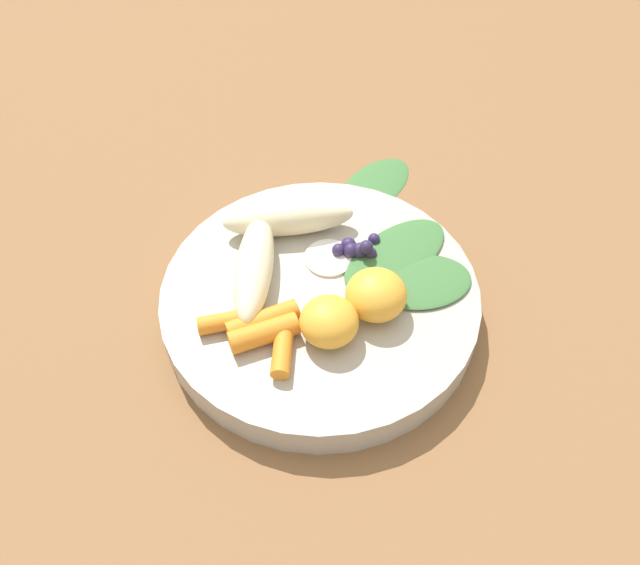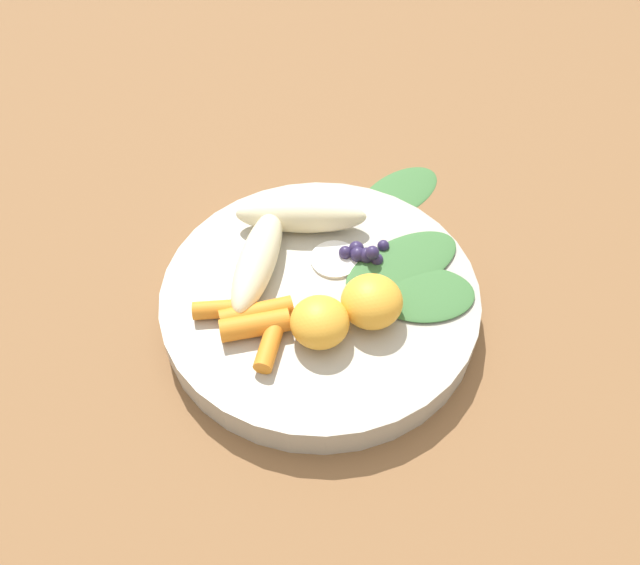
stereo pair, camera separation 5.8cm
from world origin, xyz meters
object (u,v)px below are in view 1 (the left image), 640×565
(banana_peeled_right, at_px, (291,217))
(bowl, at_px, (320,301))
(kale_leaf_stray, at_px, (375,184))
(banana_peeled_left, at_px, (254,267))
(orange_segment_near, at_px, (376,295))

(banana_peeled_right, bearing_deg, bowl, 103.16)
(kale_leaf_stray, bearing_deg, banana_peeled_left, -178.72)
(banana_peeled_right, xyz_separation_m, kale_leaf_stray, (0.06, -0.12, -0.05))
(banana_peeled_left, bearing_deg, banana_peeled_right, 156.58)
(banana_peeled_left, height_order, kale_leaf_stray, banana_peeled_left)
(banana_peeled_right, relative_size, kale_leaf_stray, 1.15)
(bowl, xyz_separation_m, banana_peeled_left, (0.03, 0.05, 0.03))
(kale_leaf_stray, bearing_deg, bowl, -161.49)
(banana_peeled_right, distance_m, orange_segment_near, 0.12)
(bowl, distance_m, kale_leaf_stray, 0.19)
(bowl, distance_m, banana_peeled_left, 0.07)
(banana_peeled_right, bearing_deg, orange_segment_near, 120.88)
(banana_peeled_right, bearing_deg, kale_leaf_stray, -138.55)
(orange_segment_near, bearing_deg, banana_peeled_left, 50.06)
(banana_peeled_right, bearing_deg, banana_peeled_left, 56.65)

